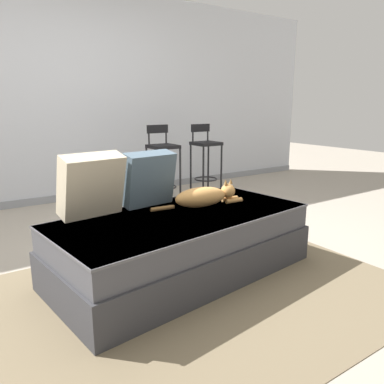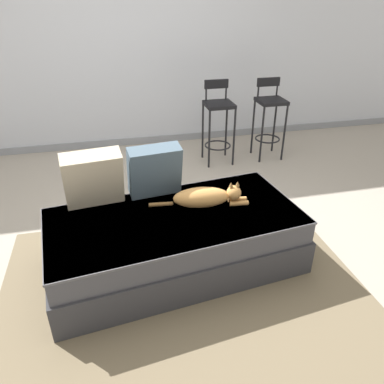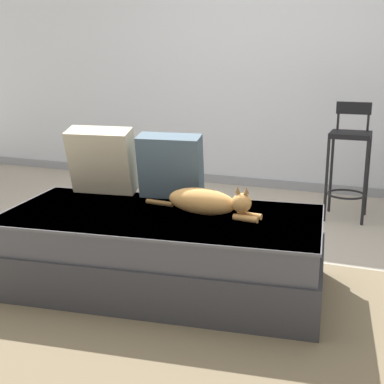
# 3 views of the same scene
# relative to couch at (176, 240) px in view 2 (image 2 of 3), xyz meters

# --- Properties ---
(ground_plane) EXTENTS (16.00, 16.00, 0.00)m
(ground_plane) POSITION_rel_couch_xyz_m (0.00, 0.40, -0.23)
(ground_plane) COLOR #A89E8E
(ground_plane) RESTS_ON ground
(wall_back_panel) EXTENTS (8.00, 0.10, 2.60)m
(wall_back_panel) POSITION_rel_couch_xyz_m (0.00, 2.65, 1.07)
(wall_back_panel) COLOR silver
(wall_back_panel) RESTS_ON ground
(wall_baseboard_trim) EXTENTS (8.00, 0.02, 0.09)m
(wall_baseboard_trim) POSITION_rel_couch_xyz_m (0.00, 2.60, -0.18)
(wall_baseboard_trim) COLOR gray
(wall_baseboard_trim) RESTS_ON ground
(area_rug) EXTENTS (2.54, 1.99, 0.01)m
(area_rug) POSITION_rel_couch_xyz_m (0.00, -0.30, -0.22)
(area_rug) COLOR #75664C
(area_rug) RESTS_ON ground
(couch) EXTENTS (1.93, 1.11, 0.45)m
(couch) POSITION_rel_couch_xyz_m (0.00, 0.00, 0.00)
(couch) COLOR #353539
(couch) RESTS_ON ground
(throw_pillow_corner) EXTENTS (0.45, 0.30, 0.44)m
(throw_pillow_corner) POSITION_rel_couch_xyz_m (-0.54, 0.28, 0.44)
(throw_pillow_corner) COLOR beige
(throw_pillow_corner) RESTS_ON couch
(throw_pillow_middle) EXTENTS (0.42, 0.26, 0.41)m
(throw_pillow_middle) POSITION_rel_couch_xyz_m (-0.09, 0.34, 0.43)
(throw_pillow_middle) COLOR #4C6070
(throw_pillow_middle) RESTS_ON couch
(cat) EXTENTS (0.74, 0.21, 0.19)m
(cat) POSITION_rel_couch_xyz_m (0.25, 0.08, 0.30)
(cat) COLOR tan
(cat) RESTS_ON couch
(bar_stool_near_window) EXTENTS (0.32, 0.32, 0.96)m
(bar_stool_near_window) POSITION_rel_couch_xyz_m (0.87, 1.82, 0.33)
(bar_stool_near_window) COLOR black
(bar_stool_near_window) RESTS_ON ground
(bar_stool_by_doorway) EXTENTS (0.32, 0.32, 0.95)m
(bar_stool_by_doorway) POSITION_rel_couch_xyz_m (1.51, 1.82, 0.33)
(bar_stool_by_doorway) COLOR black
(bar_stool_by_doorway) RESTS_ON ground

